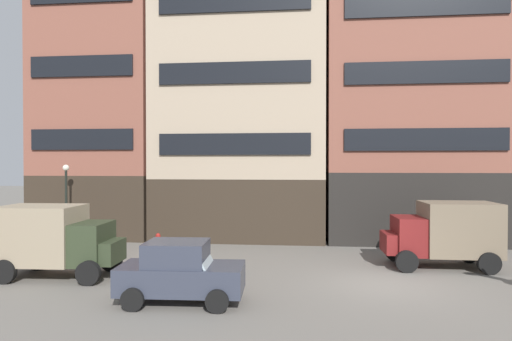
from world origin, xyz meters
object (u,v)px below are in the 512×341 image
Objects in this scene: delivery_truck_far at (444,232)px; fire_hydrant_curbside at (158,241)px; delivery_truck_near at (56,238)px; sedan_light at (181,272)px; streetlamp_curbside at (66,193)px.

delivery_truck_far reaches higher than fire_hydrant_curbside.
delivery_truck_near is 5.50m from fire_hydrant_curbside.
sedan_light is at bearing -151.04° from delivery_truck_far.
delivery_truck_near and delivery_truck_far have the same top height.
fire_hydrant_curbside is (2.14, 4.97, -1.00)m from delivery_truck_near.
sedan_light is 7.93m from fire_hydrant_curbside.
streetlamp_curbside is at bearing 117.11° from delivery_truck_near.
delivery_truck_far is 17.85m from streetlamp_curbside.
fire_hydrant_curbside is at bearing 66.66° from delivery_truck_near.
delivery_truck_far is 5.24× the size of fire_hydrant_curbside.
streetlamp_curbside is (-17.58, 2.87, 1.25)m from delivery_truck_far.
delivery_truck_near is 1.01× the size of delivery_truck_far.
fire_hydrant_curbside is (5.09, -0.78, -2.24)m from streetlamp_curbside.
delivery_truck_near is at bearing -62.89° from streetlamp_curbside.
delivery_truck_far is 1.16× the size of sedan_light.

